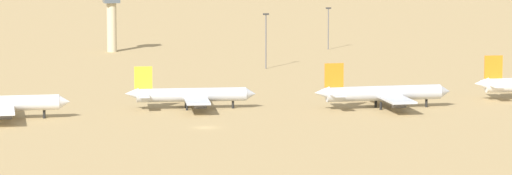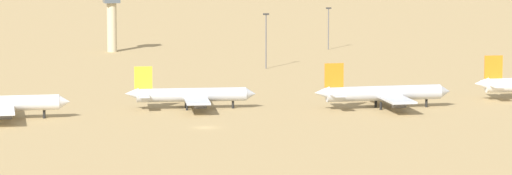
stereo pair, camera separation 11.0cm
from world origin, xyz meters
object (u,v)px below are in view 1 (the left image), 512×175
Objects in this scene: parked_jet_yellow_3 at (190,95)px; light_pole_west at (266,37)px; control_tower at (112,14)px; light_pole_mid at (328,25)px; parked_jet_orange_4 at (382,93)px.

light_pole_west is at bearing 70.78° from parked_jet_yellow_3.
control_tower is 1.47× the size of light_pole_mid.
light_pole_mid is (26.09, 135.19, 4.55)m from parked_jet_orange_4.
control_tower is at bearing 97.16° from parked_jet_yellow_3.
control_tower is (-45.69, 144.93, 8.86)m from parked_jet_orange_4.
light_pole_mid is (71.78, -9.74, -4.31)m from control_tower.
light_pole_west is (-7.53, 86.99, 5.79)m from parked_jet_orange_4.
parked_jet_orange_4 is 137.75m from light_pole_mid.
parked_jet_yellow_3 is 1.92× the size of light_pole_west.
light_pole_west is at bearing -124.89° from light_pole_mid.
parked_jet_yellow_3 is 135.16m from control_tower.
parked_jet_orange_4 is 87.51m from light_pole_west.
light_pole_mid is at bearing 55.11° from light_pole_west.
control_tower is at bearing 123.38° from light_pole_west.
light_pole_west reaches higher than light_pole_mid.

